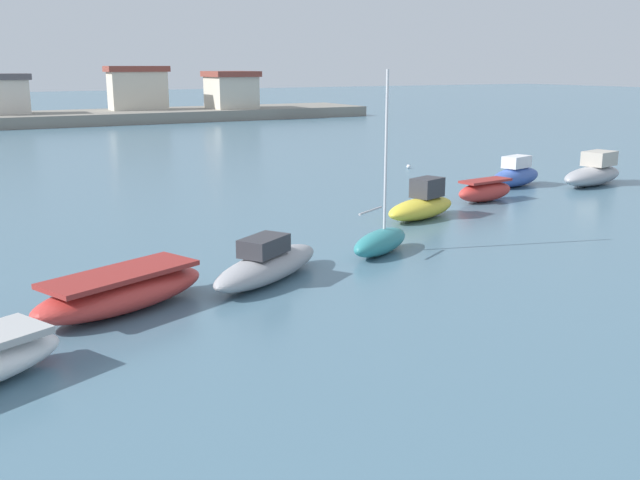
# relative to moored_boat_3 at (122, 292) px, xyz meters

# --- Properties ---
(moored_boat_3) EXTENTS (5.89, 3.90, 1.15)m
(moored_boat_3) POSITION_rel_moored_boat_3_xyz_m (0.00, 0.00, 0.00)
(moored_boat_3) COLOR #C63833
(moored_boat_3) RESTS_ON ground
(moored_boat_4) EXTENTS (5.42, 4.20, 1.49)m
(moored_boat_4) POSITION_rel_moored_boat_3_xyz_m (4.84, 0.65, -0.01)
(moored_boat_4) COLOR #9E9EA3
(moored_boat_4) RESTS_ON ground
(moored_boat_5) EXTENTS (3.57, 2.64, 6.66)m
(moored_boat_5) POSITION_rel_moored_boat_3_xyz_m (9.94, 1.75, -0.05)
(moored_boat_5) COLOR teal
(moored_boat_5) RESTS_ON ground
(moored_boat_6) EXTENTS (4.74, 2.90, 1.81)m
(moored_boat_6) POSITION_rel_moored_boat_3_xyz_m (15.13, 6.18, 0.07)
(moored_boat_6) COLOR yellow
(moored_boat_6) RESTS_ON ground
(moored_boat_7) EXTENTS (3.73, 1.69, 1.12)m
(moored_boat_7) POSITION_rel_moored_boat_3_xyz_m (20.49, 8.03, -0.01)
(moored_boat_7) COLOR #C63833
(moored_boat_7) RESTS_ON ground
(moored_boat_8) EXTENTS (4.47, 2.60, 1.74)m
(moored_boat_8) POSITION_rel_moored_boat_3_xyz_m (25.24, 10.81, 0.11)
(moored_boat_8) COLOR #3856A8
(moored_boat_8) RESTS_ON ground
(moored_boat_9) EXTENTS (5.72, 2.97, 1.93)m
(moored_boat_9) POSITION_rel_moored_boat_3_xyz_m (29.48, 8.95, 0.16)
(moored_boat_9) COLOR #9E9EA3
(moored_boat_9) RESTS_ON ground
(mooring_buoy_1) EXTENTS (0.27, 0.27, 0.27)m
(mooring_buoy_1) POSITION_rel_moored_boat_3_xyz_m (24.16, 19.78, -0.42)
(mooring_buoy_1) COLOR white
(mooring_buoy_1) RESTS_ON ground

